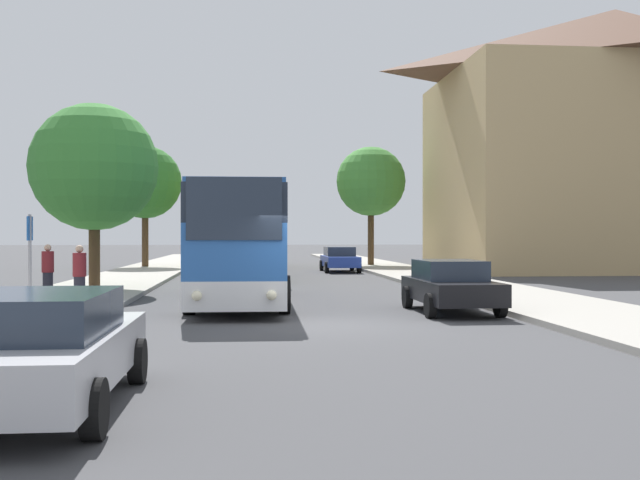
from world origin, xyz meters
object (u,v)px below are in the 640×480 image
Objects in this scene: bus_middle at (248,239)px; tree_left_far at (94,167)px; pedestrian_walking_back at (48,271)px; bus_stop_sign at (30,251)px; parked_car_left_curb at (36,347)px; parked_car_right_far at (340,259)px; parked_car_right_near at (450,285)px; tree_right_near at (371,182)px; bus_rear at (241,240)px; tree_left_near at (145,183)px; pedestrian_waiting_near at (80,275)px; bus_front at (240,243)px.

tree_left_far is at bearing -126.01° from bus_middle.
bus_stop_sign is at bearing -16.30° from pedestrian_walking_back.
parked_car_right_far reaches higher than parked_car_left_curb.
parked_car_right_near is at bearing -72.67° from bus_middle.
parked_car_right_far is at bearing -114.88° from tree_right_near.
bus_middle is 2.24× the size of parked_car_right_far.
tree_right_near is at bearing 75.19° from parked_car_left_curb.
parked_car_left_curb is 0.98× the size of parked_car_right_far.
bus_rear is at bearing 87.22° from parked_car_left_curb.
parked_car_right_far is 18.03m from tree_left_far.
tree_right_near is (13.98, 24.32, 4.55)m from pedestrian_walking_back.
parked_car_right_near is at bearing -66.96° from tree_left_near.
tree_left_far is (-10.68, -14.03, 3.76)m from parked_car_right_far.
tree_left_far reaches higher than bus_stop_sign.
bus_middle is 14.94m from tree_right_near.
bus_rear is 2.55× the size of parked_car_right_near.
tree_right_near reaches higher than tree_left_far.
bus_middle is at bearing -72.09° from parked_car_right_near.
bus_middle is 17.09m from parked_car_right_near.
tree_left_near is 0.97× the size of tree_right_near.
pedestrian_waiting_near is at bearing -8.90° from parked_car_right_near.
bus_stop_sign reaches higher than pedestrian_walking_back.
bus_front is at bearing 12.01° from pedestrian_waiting_near.
bus_rear reaches higher than parked_car_left_curb.
parked_car_left_curb is at bearing -11.06° from pedestrian_walking_back.
parked_car_right_near is at bearing -37.54° from tree_left_far.
bus_front is at bearing -44.22° from tree_left_far.
parked_car_right_near is (5.57, -3.20, -1.09)m from bus_front.
tree_right_near reaches higher than parked_car_right_near.
bus_front is 24.99m from tree_left_near.
parked_car_right_near is (5.74, -28.98, -1.01)m from bus_rear.
tree_left_far is at bearing -37.77° from parked_car_right_near.
bus_stop_sign is 4.24m from pedestrian_walking_back.
tree_left_near is 18.90m from tree_left_far.
bus_front is at bearing -107.98° from tree_right_near.
tree_right_near is (8.33, -0.62, 3.78)m from bus_rear.
pedestrian_waiting_near is at bearing -108.14° from bus_middle.
parked_car_right_near is 2.60× the size of pedestrian_waiting_near.
pedestrian_walking_back is at bearing 58.75° from parked_car_right_far.
bus_front reaches higher than bus_rear.
tree_right_near is (2.77, 5.98, 4.78)m from parked_car_right_far.
parked_car_right_far is 2.90× the size of pedestrian_walking_back.
pedestrian_walking_back is at bearing 104.18° from parked_car_left_curb.
bus_front is 25.78m from bus_rear.
tree_left_far is (-10.86, 8.34, 3.77)m from parked_car_right_near.
bus_rear is 1.41× the size of tree_right_near.
tree_left_far is at bearing 136.65° from bus_front.
bus_rear is at bearing 91.25° from bus_front.
bus_rear is at bearing 76.06° from tree_left_far.
tree_right_near is (7.91, 12.15, 3.63)m from bus_middle.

